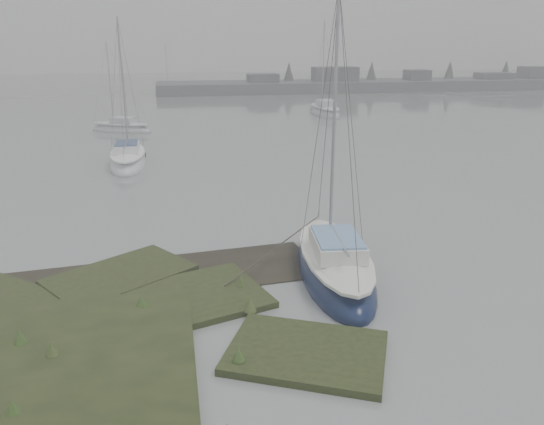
{
  "coord_description": "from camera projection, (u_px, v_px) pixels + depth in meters",
  "views": [
    {
      "loc": [
        -2.2,
        -10.6,
        6.84
      ],
      "look_at": [
        0.65,
        4.55,
        1.8
      ],
      "focal_mm": 35.0,
      "sensor_mm": 36.0,
      "label": 1
    }
  ],
  "objects": [
    {
      "name": "ground",
      "position": [
        202.0,
        134.0,
        40.44
      ],
      "size": [
        160.0,
        160.0,
        0.0
      ],
      "primitive_type": "plane",
      "color": "slate",
      "rests_on": "ground"
    },
    {
      "name": "far_shoreline",
      "position": [
        379.0,
        84.0,
        74.68
      ],
      "size": [
        60.0,
        8.0,
        4.15
      ],
      "color": "#4C4F51",
      "rests_on": "ground"
    },
    {
      "name": "sailboat_far_a",
      "position": [
        122.0,
        129.0,
        41.28
      ],
      "size": [
        5.34,
        3.88,
        7.26
      ],
      "rotation": [
        0.0,
        0.0,
        1.09
      ],
      "color": "#B9BEC3",
      "rests_on": "ground"
    },
    {
      "name": "sailboat_main",
      "position": [
        334.0,
        267.0,
        16.05
      ],
      "size": [
        2.71,
        6.52,
        8.95
      ],
      "rotation": [
        0.0,
        0.0,
        -0.1
      ],
      "color": "#0B1532",
      "rests_on": "ground"
    },
    {
      "name": "sailboat_white",
      "position": [
        128.0,
        160.0,
        30.29
      ],
      "size": [
        2.08,
        6.16,
        8.67
      ],
      "rotation": [
        0.0,
        0.0,
        0.01
      ],
      "color": "silver",
      "rests_on": "ground"
    },
    {
      "name": "sailboat_far_c",
      "position": [
        173.0,
        93.0,
        69.38
      ],
      "size": [
        5.18,
        3.61,
        7.0
      ],
      "rotation": [
        0.0,
        0.0,
        1.12
      ],
      "color": "#B0B4BB",
      "rests_on": "ground"
    },
    {
      "name": "sailboat_far_b",
      "position": [
        325.0,
        112.0,
        50.4
      ],
      "size": [
        2.33,
        6.56,
        9.17
      ],
      "rotation": [
        0.0,
        0.0,
        0.03
      ],
      "color": "#A0A7AA",
      "rests_on": "ground"
    }
  ]
}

